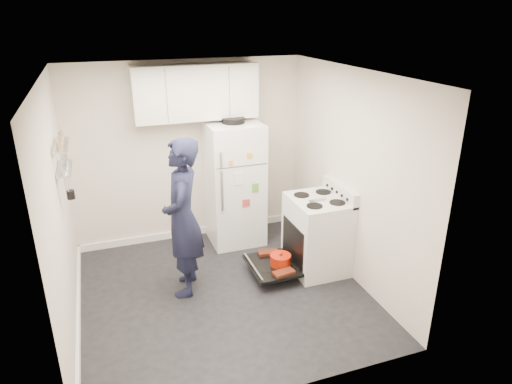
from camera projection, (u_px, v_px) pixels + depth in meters
name	position (u px, v px, depth m)	size (l,w,h in m)	color
room	(217.00, 197.00, 4.91)	(3.21, 3.21, 2.51)	black
electric_range	(316.00, 235.00, 5.69)	(0.66, 0.76, 1.10)	silver
open_oven_door	(275.00, 263.00, 5.61)	(0.55, 0.70, 0.21)	black
refrigerator	(234.00, 183.00, 6.28)	(0.72, 0.74, 1.77)	white
upper_cabinets	(196.00, 92.00, 5.84)	(1.60, 0.33, 0.70)	silver
wall_shelf_rack	(63.00, 157.00, 4.67)	(0.14, 0.60, 0.61)	#B2B2B7
person	(183.00, 218.00, 5.08)	(0.67, 0.44, 1.84)	black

